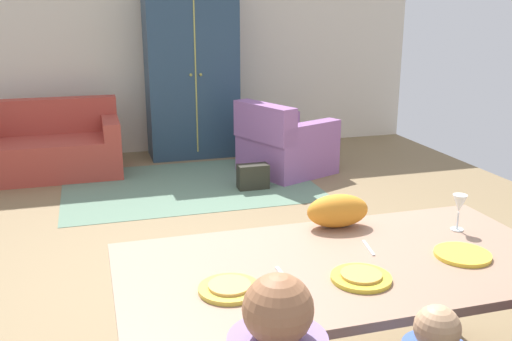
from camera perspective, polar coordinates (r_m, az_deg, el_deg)
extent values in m
cube|color=olive|center=(4.75, -3.62, -6.95)|extent=(6.83, 6.31, 0.02)
cube|color=beige|center=(7.55, -9.37, 12.11)|extent=(6.83, 0.10, 2.70)
cube|color=#9D7861|center=(2.59, 8.56, -9.35)|extent=(1.97, 0.99, 0.04)
cube|color=#9D7861|center=(2.95, -12.69, -14.59)|extent=(0.06, 0.06, 0.72)
cube|color=#9D7861|center=(3.53, 19.19, -9.76)|extent=(0.06, 0.06, 0.72)
cylinder|color=gold|center=(2.32, -2.63, -11.65)|extent=(0.25, 0.25, 0.02)
cylinder|color=#E0A854|center=(2.31, -2.64, -11.32)|extent=(0.17, 0.17, 0.01)
cylinder|color=yellow|center=(2.44, 10.38, -10.43)|extent=(0.25, 0.25, 0.02)
cylinder|color=gold|center=(2.43, 10.39, -10.12)|extent=(0.17, 0.17, 0.01)
cylinder|color=yellow|center=(2.77, 19.80, -7.85)|extent=(0.25, 0.25, 0.02)
cylinder|color=silver|center=(3.07, 19.29, -5.53)|extent=(0.06, 0.06, 0.01)
cylinder|color=silver|center=(3.05, 19.38, -4.70)|extent=(0.01, 0.01, 0.09)
cone|color=silver|center=(3.02, 19.53, -3.10)|extent=(0.07, 0.07, 0.09)
cube|color=silver|center=(2.44, 2.67, -10.28)|extent=(0.02, 0.15, 0.01)
cube|color=silver|center=(2.74, 11.09, -7.53)|extent=(0.04, 0.17, 0.01)
sphere|color=#A86D47|center=(1.70, 2.20, -13.57)|extent=(0.21, 0.21, 0.21)
sphere|color=tan|center=(2.00, 17.54, -14.68)|extent=(0.15, 0.15, 0.15)
ellipsoid|color=orange|center=(2.94, 8.10, -3.97)|extent=(0.33, 0.18, 0.17)
cube|color=slate|center=(6.16, -6.66, -1.43)|extent=(2.60, 1.80, 0.01)
cube|color=#A83E32|center=(6.82, -20.07, 1.20)|extent=(1.61, 0.84, 0.42)
cube|color=#A83E32|center=(7.06, -20.25, 5.10)|extent=(1.61, 0.20, 0.40)
cube|color=#A83E32|center=(6.73, -14.23, 4.23)|extent=(0.18, 0.84, 0.20)
cube|color=#905C98|center=(6.57, 3.10, 1.65)|extent=(1.10, 1.11, 0.42)
cube|color=#905C98|center=(6.26, 0.84, 4.80)|extent=(0.51, 0.86, 0.40)
cube|color=#905C98|center=(6.26, 5.20, 3.80)|extent=(0.84, 0.49, 0.20)
cube|color=#905C98|center=(6.75, 1.23, 4.75)|extent=(0.84, 0.49, 0.20)
cube|color=#273F55|center=(7.24, -6.42, 9.67)|extent=(1.10, 0.56, 2.10)
cube|color=#ABA449|center=(6.96, -6.00, 9.44)|extent=(0.02, 0.01, 1.89)
sphere|color=#ABA449|center=(6.95, -6.48, 9.40)|extent=(0.04, 0.04, 0.04)
sphere|color=#ABA449|center=(6.97, -5.50, 9.45)|extent=(0.04, 0.04, 0.04)
cube|color=#2A2920|center=(5.97, -0.30, -0.61)|extent=(0.32, 0.16, 0.26)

